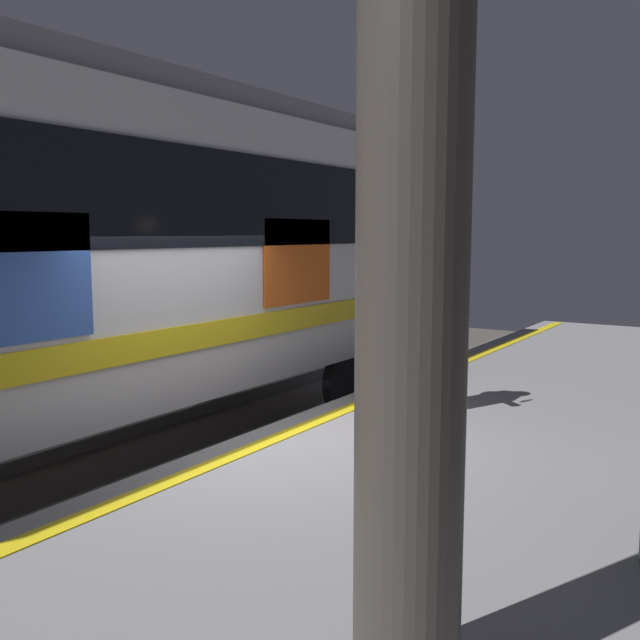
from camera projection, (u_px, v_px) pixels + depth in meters
ground_plane at (255, 529)px, 6.03m from camera, size 26.46×26.46×0.00m
platform at (483, 535)px, 4.88m from camera, size 17.64×4.04×0.87m
safety_line at (283, 435)px, 5.76m from camera, size 17.28×0.16×0.01m
track_rail_near at (130, 484)px, 6.86m from camera, size 22.93×0.08×0.16m
track_rail_far at (39, 459)px, 7.64m from camera, size 22.93×0.08×0.16m
train_carriage at (82, 240)px, 7.04m from camera, size 9.77×2.94×3.84m
passenger at (400, 298)px, 6.29m from camera, size 0.57×0.55×1.81m
handbag at (377, 406)px, 6.00m from camera, size 0.36×0.33×0.40m
station_column at (414, 184)px, 2.34m from camera, size 0.39×0.39×3.64m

